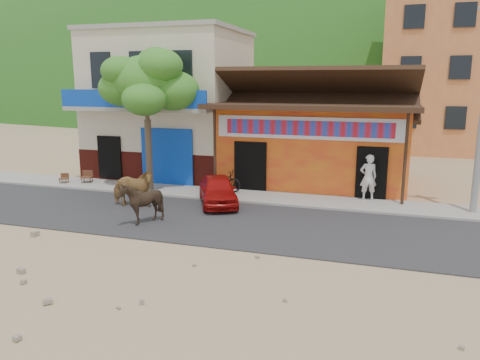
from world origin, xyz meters
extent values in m
plane|color=#9E825B|center=(0.00, 0.00, 0.00)|extent=(120.00, 120.00, 0.00)
cube|color=#28282B|center=(0.00, 2.50, 0.02)|extent=(60.00, 5.00, 0.04)
cube|color=gray|center=(0.00, 6.00, 0.06)|extent=(60.00, 2.00, 0.12)
cube|color=orange|center=(2.00, 10.00, 1.80)|extent=(8.00, 6.00, 3.60)
cube|color=beige|center=(-5.50, 10.00, 3.50)|extent=(7.00, 6.00, 7.00)
cube|color=#CC723F|center=(9.00, 24.00, 6.00)|extent=(9.00, 9.00, 12.00)
ellipsoid|color=#194C14|center=(0.00, 70.00, 12.00)|extent=(100.00, 40.00, 24.00)
imported|color=olive|center=(-3.93, 3.22, 0.76)|extent=(1.80, 0.99, 1.45)
imported|color=black|center=(-2.55, 1.41, 0.77)|extent=(1.58, 1.48, 1.45)
imported|color=#9E0C0B|center=(-1.00, 4.55, 0.60)|extent=(2.62, 3.54, 1.12)
imported|color=black|center=(-1.50, 6.35, 0.59)|extent=(1.83, 0.80, 0.93)
imported|color=white|center=(4.50, 6.70, 1.03)|extent=(0.76, 0.61, 1.81)
camera|label=1|loc=(5.13, -11.91, 4.73)|focal=35.00mm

